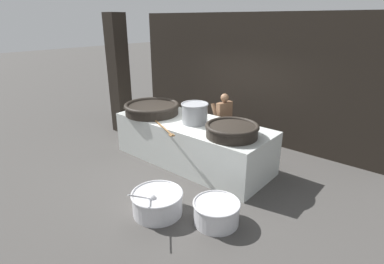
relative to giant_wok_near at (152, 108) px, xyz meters
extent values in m
plane|color=#474442|center=(1.17, 0.16, -1.14)|extent=(60.00, 60.00, 0.00)
cube|color=black|center=(1.17, 2.47, 0.55)|extent=(7.44, 0.24, 3.37)
cube|color=black|center=(-1.85, 0.45, 0.55)|extent=(0.45, 0.45, 3.37)
cube|color=silver|center=(1.17, 0.16, -0.64)|extent=(3.75, 1.45, 1.00)
cylinder|color=black|center=(0.00, 0.00, -0.04)|extent=(1.30, 1.30, 0.21)
torus|color=black|center=(0.00, 0.00, 0.07)|extent=(1.36, 1.36, 0.10)
cylinder|color=black|center=(2.36, -0.02, -0.03)|extent=(1.03, 1.03, 0.22)
torus|color=black|center=(2.36, -0.02, 0.08)|extent=(1.07, 1.07, 0.08)
cylinder|color=gray|center=(1.27, 0.13, 0.08)|extent=(0.57, 0.57, 0.44)
torus|color=gray|center=(1.27, 0.13, 0.30)|extent=(0.61, 0.61, 0.04)
cylinder|color=brown|center=(0.74, -0.47, -0.12)|extent=(1.48, 0.68, 0.04)
cube|color=brown|center=(1.41, -0.76, -0.13)|extent=(0.15, 0.14, 0.02)
cylinder|color=brown|center=(1.31, 1.14, -0.77)|extent=(0.11, 0.11, 0.73)
cylinder|color=brown|center=(1.34, 1.30, -0.77)|extent=(0.11, 0.11, 0.73)
cube|color=#722D4C|center=(1.32, 1.22, -0.63)|extent=(0.22, 0.25, 0.48)
cube|color=brown|center=(1.32, 1.22, -0.14)|extent=(0.23, 0.46, 0.54)
cylinder|color=brown|center=(1.19, 1.02, -0.14)|extent=(0.31, 0.15, 0.50)
cylinder|color=brown|center=(1.28, 1.46, -0.14)|extent=(0.31, 0.15, 0.50)
sphere|color=brown|center=(1.32, 1.22, 0.24)|extent=(0.21, 0.21, 0.21)
cylinder|color=silver|center=(2.03, -1.78, -0.95)|extent=(0.87, 0.87, 0.38)
torus|color=silver|center=(2.03, -1.78, -0.76)|extent=(0.91, 0.91, 0.04)
cylinder|color=#6B9347|center=(2.03, -1.78, -0.86)|extent=(0.76, 0.76, 0.10)
sphere|color=silver|center=(2.06, -1.93, -0.77)|extent=(0.16, 0.16, 0.16)
cylinder|color=silver|center=(2.12, -2.21, -0.57)|extent=(0.14, 0.57, 0.42)
cylinder|color=silver|center=(2.97, -1.34, -0.95)|extent=(0.76, 0.76, 0.37)
torus|color=silver|center=(2.97, -1.34, -0.77)|extent=(0.79, 0.79, 0.04)
cylinder|color=tan|center=(2.97, -1.34, -0.87)|extent=(0.66, 0.66, 0.09)
camera|label=1|loc=(5.36, -4.78, 2.07)|focal=28.00mm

